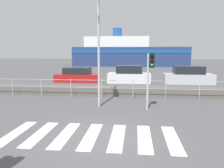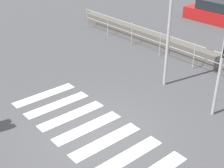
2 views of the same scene
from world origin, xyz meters
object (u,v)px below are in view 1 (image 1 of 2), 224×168
(streetlamp, at_px, (98,37))
(parked_car_red, at_px, (77,76))
(ferry_boat, at_px, (128,54))
(parked_car_silver, at_px, (188,76))
(parked_car_white, at_px, (129,75))
(traffic_light_far, at_px, (150,69))

(streetlamp, xyz_separation_m, parked_car_red, (-3.61, 9.33, -2.99))
(streetlamp, relative_size, ferry_boat, 0.26)
(streetlamp, height_order, parked_car_silver, streetlamp)
(parked_car_white, relative_size, parked_car_silver, 0.91)
(ferry_boat, relative_size, parked_car_red, 5.48)
(parked_car_silver, bearing_deg, streetlamp, -125.28)
(streetlamp, height_order, parked_car_white, streetlamp)
(parked_car_red, bearing_deg, ferry_boat, 81.25)
(parked_car_silver, bearing_deg, traffic_light_far, -112.89)
(streetlamp, bearing_deg, parked_car_red, 111.16)
(ferry_boat, bearing_deg, parked_car_red, -98.75)
(parked_car_white, bearing_deg, parked_car_silver, 0.00)
(parked_car_white, bearing_deg, parked_car_red, 180.00)
(streetlamp, distance_m, parked_car_red, 10.44)
(traffic_light_far, distance_m, streetlamp, 3.01)
(traffic_light_far, xyz_separation_m, parked_car_silver, (4.03, 9.54, -1.36))
(parked_car_red, bearing_deg, parked_car_silver, 0.00)
(ferry_boat, xyz_separation_m, parked_car_white, (1.06, -24.93, -1.79))
(traffic_light_far, distance_m, ferry_boat, 34.55)
(streetlamp, xyz_separation_m, parked_car_white, (1.29, 9.33, -2.90))
(traffic_light_far, relative_size, ferry_boat, 0.12)
(traffic_light_far, bearing_deg, parked_car_white, 97.65)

